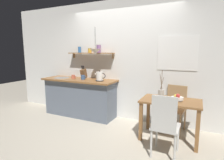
# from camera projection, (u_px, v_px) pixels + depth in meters

# --- Properties ---
(ground_plane) EXTENTS (14.00, 14.00, 0.00)m
(ground_plane) POSITION_uv_depth(u_px,v_px,m) (111.00, 127.00, 3.78)
(ground_plane) COLOR #BCB29E
(back_wall) EXTENTS (6.80, 0.11, 2.70)m
(back_wall) POSITION_uv_depth(u_px,v_px,m) (132.00, 61.00, 4.06)
(back_wall) COLOR white
(back_wall) RESTS_ON ground_plane
(kitchen_counter) EXTENTS (1.83, 0.63, 0.91)m
(kitchen_counter) POSITION_uv_depth(u_px,v_px,m) (80.00, 97.00, 4.42)
(kitchen_counter) COLOR slate
(kitchen_counter) RESTS_ON ground_plane
(wall_shelf) EXTENTS (1.20, 0.20, 0.32)m
(wall_shelf) POSITION_uv_depth(u_px,v_px,m) (91.00, 52.00, 4.30)
(wall_shelf) COLOR brown
(dining_table) EXTENTS (1.00, 0.62, 0.72)m
(dining_table) POSITION_uv_depth(u_px,v_px,m) (170.00, 107.00, 3.17)
(dining_table) COLOR brown
(dining_table) RESTS_ON ground_plane
(dining_chair_near) EXTENTS (0.40, 0.43, 0.96)m
(dining_chair_near) POSITION_uv_depth(u_px,v_px,m) (165.00, 124.00, 2.62)
(dining_chair_near) COLOR silver
(dining_chair_near) RESTS_ON ground_plane
(dining_chair_far) EXTENTS (0.49, 0.49, 0.89)m
(dining_chair_far) POSITION_uv_depth(u_px,v_px,m) (175.00, 105.00, 3.56)
(dining_chair_far) COLOR tan
(dining_chair_far) RESTS_ON ground_plane
(fruit_bowl) EXTENTS (0.20, 0.20, 0.13)m
(fruit_bowl) POSITION_uv_depth(u_px,v_px,m) (177.00, 98.00, 3.12)
(fruit_bowl) COLOR silver
(fruit_bowl) RESTS_ON dining_table
(twig_vase) EXTENTS (0.10, 0.10, 0.52)m
(twig_vase) POSITION_uv_depth(u_px,v_px,m) (161.00, 94.00, 3.19)
(twig_vase) COLOR #B7B2A8
(twig_vase) RESTS_ON dining_table
(electric_kettle) EXTENTS (0.26, 0.18, 0.23)m
(electric_kettle) POSITION_uv_depth(u_px,v_px,m) (100.00, 76.00, 4.02)
(electric_kettle) COLOR black
(electric_kettle) RESTS_ON kitchen_counter
(knife_block) EXTENTS (0.10, 0.19, 0.31)m
(knife_block) POSITION_uv_depth(u_px,v_px,m) (84.00, 73.00, 4.42)
(knife_block) COLOR brown
(knife_block) RESTS_ON kitchen_counter
(coffee_mug_by_sink) EXTENTS (0.12, 0.09, 0.09)m
(coffee_mug_by_sink) POSITION_uv_depth(u_px,v_px,m) (73.00, 77.00, 4.38)
(coffee_mug_by_sink) COLOR #C6664C
(coffee_mug_by_sink) RESTS_ON kitchen_counter
(coffee_mug_spare) EXTENTS (0.14, 0.09, 0.10)m
(coffee_mug_spare) POSITION_uv_depth(u_px,v_px,m) (83.00, 77.00, 4.23)
(coffee_mug_spare) COLOR #3D5B89
(coffee_mug_spare) RESTS_ON kitchen_counter
(pendant_lamp) EXTENTS (0.25, 0.25, 0.58)m
(pendant_lamp) POSITION_uv_depth(u_px,v_px,m) (95.00, 51.00, 3.99)
(pendant_lamp) COLOR black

